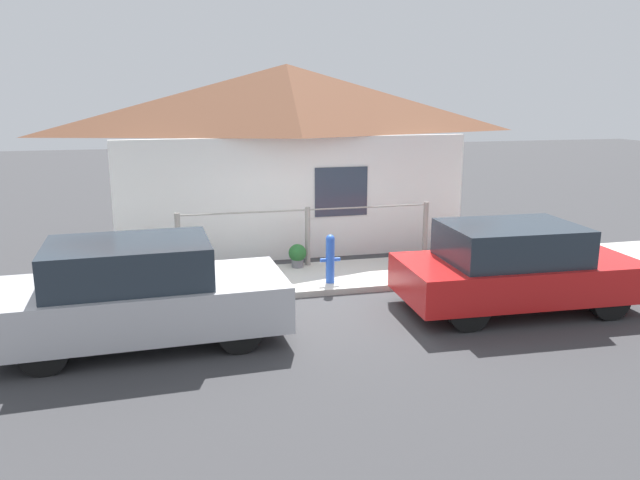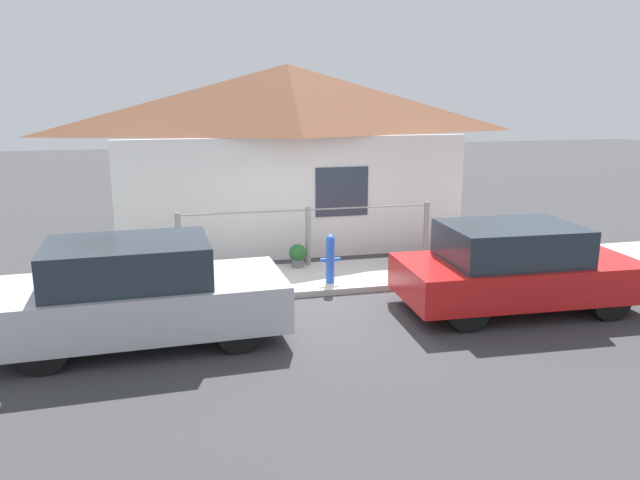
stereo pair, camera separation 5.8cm
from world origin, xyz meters
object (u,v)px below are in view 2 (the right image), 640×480
Objects in this scene: car_left at (139,293)px; car_right at (515,267)px; fire_hydrant at (330,258)px; potted_plant_near_hydrant at (298,255)px.

car_left is 1.04× the size of car_right.
potted_plant_near_hydrant is (-0.35, 1.09, -0.20)m from fire_hydrant.
potted_plant_near_hydrant is (-2.87, 2.80, -0.33)m from car_right.
fire_hydrant is 1.92× the size of potted_plant_near_hydrant.
car_left is at bearing -151.16° from fire_hydrant.
car_left is at bearing -177.94° from car_right.
fire_hydrant reaches higher than potted_plant_near_hydrant.
car_left reaches higher than potted_plant_near_hydrant.
car_left reaches higher than fire_hydrant.
potted_plant_near_hydrant is at bearing 107.69° from fire_hydrant.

